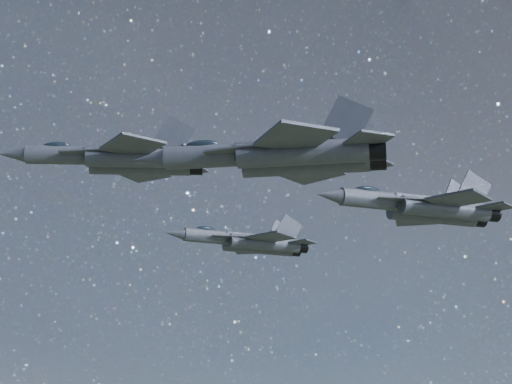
{
  "coord_description": "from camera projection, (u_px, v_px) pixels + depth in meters",
  "views": [
    {
      "loc": [
        0.08,
        -70.13,
        120.94
      ],
      "look_at": [
        1.1,
        0.36,
        141.99
      ],
      "focal_mm": 55.0,
      "sensor_mm": 36.0,
      "label": 1
    }
  ],
  "objects": [
    {
      "name": "jet_slot",
      "position": [
        425.0,
        207.0,
        68.6
      ],
      "size": [
        17.88,
        11.99,
        4.52
      ],
      "rotation": [
        0.0,
        0.0,
        0.32
      ],
      "color": "#393C48"
    },
    {
      "name": "jet_right",
      "position": [
        283.0,
        155.0,
        58.4
      ],
      "size": [
        20.29,
        14.01,
        5.09
      ],
      "rotation": [
        0.0,
        0.0,
        -0.18
      ],
      "color": "#393C48"
    },
    {
      "name": "jet_lead",
      "position": [
        122.0,
        159.0,
        69.59
      ],
      "size": [
        18.76,
        13.33,
        4.77
      ],
      "rotation": [
        0.0,
        0.0,
        0.03
      ],
      "color": "#393C48"
    },
    {
      "name": "jet_left",
      "position": [
        250.0,
        242.0,
        97.74
      ],
      "size": [
        18.99,
        12.62,
        4.83
      ],
      "rotation": [
        0.0,
        0.0,
        0.36
      ],
      "color": "#393C48"
    }
  ]
}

